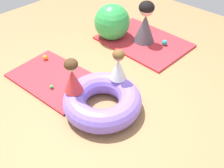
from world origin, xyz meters
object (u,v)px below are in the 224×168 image
adult_seated (145,23)px  child_in_white (118,65)px  exercise_ball_large (112,22)px  play_ball_red (75,81)px  play_ball_teal (165,43)px  play_ball_pink (80,92)px  inflatable_cushion (102,101)px  play_ball_orange (45,57)px  child_in_red (72,76)px  play_ball_blue (123,26)px  play_ball_green (52,87)px

adult_seated → child_in_white: bearing=177.3°
exercise_ball_large → play_ball_red: bearing=-67.9°
exercise_ball_large → play_ball_teal: bearing=25.2°
play_ball_red → play_ball_teal: play_ball_teal is taller
play_ball_pink → play_ball_red: (-0.25, 0.13, -0.02)m
inflatable_cushion → adult_seated: size_ratio=1.37×
play_ball_pink → play_ball_teal: (0.11, 2.06, 0.00)m
inflatable_cushion → play_ball_orange: inflatable_cushion is taller
exercise_ball_large → child_in_white: bearing=-43.5°
inflatable_cushion → play_ball_red: (-0.69, 0.08, -0.09)m
inflatable_cushion → play_ball_orange: bearing=175.1°
child_in_red → adult_seated: 2.14m
play_ball_teal → play_ball_orange: bearing=-123.8°
adult_seated → play_ball_pink: (0.28, -1.91, -0.34)m
play_ball_orange → play_ball_red: (0.89, -0.05, -0.01)m
inflatable_cushion → play_ball_teal: size_ratio=10.57×
play_ball_blue → play_ball_teal: same height
play_ball_pink → exercise_ball_large: exercise_ball_large is taller
play_ball_pink → play_ball_green: bearing=-153.1°
child_in_red → play_ball_orange: child_in_red is taller
child_in_white → play_ball_red: child_in_white is taller
child_in_red → play_ball_green: child_in_red is taller
child_in_red → play_ball_blue: child_in_red is taller
play_ball_teal → exercise_ball_large: size_ratio=0.15×
play_ball_pink → play_ball_blue: size_ratio=0.96×
child_in_white → play_ball_orange: child_in_white is taller
child_in_white → play_ball_blue: bearing=-91.8°
play_ball_pink → play_ball_red: bearing=153.3°
play_ball_green → play_ball_red: bearing=64.2°
play_ball_orange → exercise_ball_large: 1.48m
play_ball_red → exercise_ball_large: (-0.60, 1.48, 0.28)m
play_ball_red → exercise_ball_large: exercise_ball_large is taller
inflatable_cushion → child_in_red: child_in_red is taller
inflatable_cushion → child_in_red: (-0.30, -0.24, 0.41)m
inflatable_cushion → play_ball_pink: 0.44m
play_ball_blue → child_in_red: bearing=-64.5°
play_ball_orange → play_ball_teal: size_ratio=0.85×
play_ball_pink → play_ball_blue: bearing=114.5°
adult_seated → play_ball_green: bearing=149.3°
child_in_white → play_ball_red: size_ratio=7.35×
child_in_red → play_ball_blue: bearing=39.1°
play_ball_pink → play_ball_blue: play_ball_blue is taller
child_in_white → play_ball_blue: (-1.31, 1.60, -0.46)m
inflatable_cushion → child_in_red: 0.56m
play_ball_pink → inflatable_cushion: bearing=6.0°
inflatable_cushion → play_ball_teal: (-0.33, 2.01, -0.07)m
play_ball_pink → play_ball_green: size_ratio=1.68×
play_ball_teal → child_in_red: bearing=-89.4°
child_in_white → play_ball_teal: (-0.28, 1.63, -0.46)m
inflatable_cushion → child_in_red: size_ratio=2.17×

